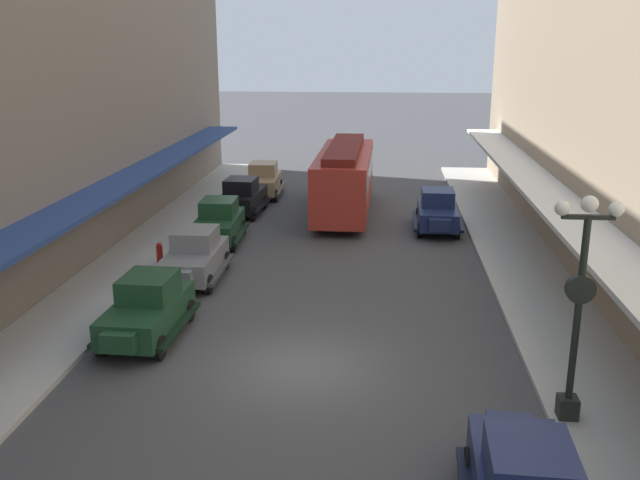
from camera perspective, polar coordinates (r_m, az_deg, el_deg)
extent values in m
plane|color=#424244|center=(18.99, -1.67, -10.27)|extent=(200.00, 200.00, 0.00)
cube|color=#B7B5AD|center=(21.14, -22.54, -8.50)|extent=(3.00, 60.00, 0.15)
cube|color=#B7B5AD|center=(19.60, 21.04, -10.30)|extent=(3.00, 60.00, 0.15)
cube|color=white|center=(18.73, 23.69, -2.17)|extent=(1.80, 54.00, 0.16)
cube|color=#193D23|center=(30.17, -8.29, 1.16)|extent=(1.87, 3.97, 0.80)
cube|color=#193D23|center=(30.23, -8.26, 2.65)|extent=(1.51, 1.76, 0.70)
cube|color=#8C9EA8|center=(30.23, -8.26, 2.65)|extent=(1.44, 1.72, 0.42)
cube|color=#193D23|center=(28.15, -9.10, 0.14)|extent=(0.95, 0.40, 0.52)
cube|color=black|center=(30.09, -6.49, 0.55)|extent=(0.39, 3.52, 0.12)
cube|color=black|center=(30.45, -10.03, 0.59)|extent=(0.39, 3.52, 0.12)
cylinder|color=black|center=(28.84, -7.19, -0.33)|extent=(0.25, 0.69, 0.68)
cylinder|color=black|center=(29.16, -10.32, -0.28)|extent=(0.25, 0.69, 0.68)
cylinder|color=black|center=(31.43, -6.36, 1.08)|extent=(0.25, 0.69, 0.68)
cylinder|color=black|center=(31.73, -9.24, 1.11)|extent=(0.25, 0.69, 0.68)
cube|color=#193D23|center=(21.02, -13.92, -5.87)|extent=(1.81, 3.95, 0.80)
cube|color=#193D23|center=(20.98, -13.82, -3.72)|extent=(1.49, 1.74, 0.70)
cube|color=#8C9EA8|center=(20.98, -13.82, -3.72)|extent=(1.42, 1.70, 0.42)
cube|color=#193D23|center=(19.19, -16.15, -8.05)|extent=(0.95, 0.39, 0.52)
cube|color=black|center=(20.83, -11.40, -6.86)|extent=(0.34, 3.52, 0.12)
cube|color=black|center=(21.48, -16.25, -6.48)|extent=(0.34, 3.52, 0.12)
cylinder|color=black|center=(19.73, -13.01, -8.56)|extent=(0.24, 0.69, 0.68)
cylinder|color=black|center=(20.32, -17.35, -8.16)|extent=(0.24, 0.69, 0.68)
cylinder|color=black|center=(22.10, -10.65, -5.67)|extent=(0.24, 0.69, 0.68)
cylinder|color=black|center=(22.63, -14.58, -5.41)|extent=(0.24, 0.69, 0.68)
cube|color=#997F5B|center=(38.97, -4.68, 4.66)|extent=(1.86, 3.97, 0.80)
cube|color=#997F5B|center=(39.07, -4.66, 5.81)|extent=(1.51, 1.76, 0.70)
cube|color=#8C9EA8|center=(39.07, -4.66, 5.81)|extent=(1.44, 1.72, 0.42)
cube|color=#997F5B|center=(36.89, -5.11, 4.08)|extent=(0.95, 0.40, 0.52)
cube|color=#4C3F2D|center=(38.92, -3.28, 4.20)|extent=(0.38, 3.52, 0.12)
cube|color=#4C3F2D|center=(39.17, -6.05, 4.21)|extent=(0.38, 3.52, 0.12)
cylinder|color=black|center=(37.63, -3.71, 3.65)|extent=(0.25, 0.69, 0.68)
cylinder|color=black|center=(37.85, -6.15, 3.66)|extent=(0.25, 0.69, 0.68)
cylinder|color=black|center=(40.28, -3.28, 4.49)|extent=(0.25, 0.69, 0.68)
cylinder|color=black|center=(40.49, -5.56, 4.50)|extent=(0.25, 0.69, 0.68)
cube|color=#19234C|center=(12.93, 16.80, -17.16)|extent=(1.50, 1.75, 0.70)
cube|color=#8C9EA8|center=(12.93, 16.80, -17.16)|extent=(1.43, 1.71, 0.42)
cube|color=#19234C|center=(15.29, 15.16, -14.51)|extent=(0.95, 0.39, 0.52)
cylinder|color=black|center=(14.79, 12.18, -17.50)|extent=(0.24, 0.69, 0.68)
cylinder|color=black|center=(15.03, 18.62, -17.44)|extent=(0.24, 0.69, 0.68)
cube|color=#19234C|center=(32.26, 9.55, 2.08)|extent=(1.76, 3.93, 0.80)
cube|color=#19234C|center=(32.34, 9.59, 3.48)|extent=(1.47, 1.72, 0.70)
cube|color=#8C9EA8|center=(32.34, 9.59, 3.48)|extent=(1.39, 1.69, 0.42)
cube|color=#19234C|center=(30.19, 9.77, 1.20)|extent=(0.94, 0.37, 0.52)
cube|color=black|center=(32.42, 11.20, 1.48)|extent=(0.29, 3.51, 0.12)
cube|color=black|center=(32.30, 7.84, 1.58)|extent=(0.29, 3.51, 0.12)
cylinder|color=black|center=(31.11, 11.14, 0.71)|extent=(0.23, 0.68, 0.68)
cylinder|color=black|center=(31.00, 8.16, 0.80)|extent=(0.23, 0.68, 0.68)
cylinder|color=black|center=(33.74, 10.76, 1.94)|extent=(0.23, 0.68, 0.68)
cylinder|color=black|center=(33.64, 8.02, 2.02)|extent=(0.23, 0.68, 0.68)
cube|color=slate|center=(25.60, -10.20, -1.65)|extent=(1.73, 3.91, 0.80)
cube|color=slate|center=(25.62, -10.15, 0.12)|extent=(1.45, 1.71, 0.70)
cube|color=#8C9EA8|center=(25.62, -10.15, 0.12)|extent=(1.38, 1.67, 0.42)
cube|color=slate|center=(23.65, -11.52, -3.10)|extent=(0.94, 0.37, 0.52)
cube|color=#393A3D|center=(25.48, -8.10, -2.40)|extent=(0.26, 3.51, 0.12)
cube|color=#393A3D|center=(25.96, -12.20, -2.26)|extent=(0.26, 3.51, 0.12)
cylinder|color=black|center=(24.28, -9.13, -3.58)|extent=(0.22, 0.68, 0.68)
cylinder|color=black|center=(24.71, -12.77, -3.43)|extent=(0.22, 0.68, 0.68)
cylinder|color=black|center=(26.80, -7.75, -1.63)|extent=(0.22, 0.68, 0.68)
cylinder|color=black|center=(27.19, -11.08, -1.53)|extent=(0.22, 0.68, 0.68)
cube|color=black|center=(35.05, -6.33, 3.32)|extent=(1.87, 3.97, 0.80)
cube|color=black|center=(34.66, -6.47, 4.44)|extent=(1.51, 1.76, 0.70)
cube|color=#8C9EA8|center=(34.66, -6.47, 4.44)|extent=(1.44, 1.72, 0.42)
cube|color=black|center=(37.06, -5.55, 4.12)|extent=(0.95, 0.40, 0.52)
cube|color=black|center=(35.36, -7.81, 2.85)|extent=(0.39, 3.52, 0.12)
cube|color=black|center=(34.91, -4.80, 2.77)|extent=(0.39, 3.52, 0.12)
cylinder|color=black|center=(36.62, -7.03, 3.21)|extent=(0.25, 0.69, 0.68)
cylinder|color=black|center=(36.25, -4.56, 3.15)|extent=(0.25, 0.69, 0.68)
cylinder|color=black|center=(34.06, -8.18, 2.19)|extent=(0.25, 0.69, 0.68)
cylinder|color=black|center=(33.66, -5.53, 2.11)|extent=(0.25, 0.69, 0.68)
cube|color=#A52D23|center=(34.62, 2.01, 4.96)|extent=(2.61, 9.63, 2.70)
cube|color=#5B1913|center=(34.36, 2.03, 7.47)|extent=(1.59, 8.66, 0.36)
cube|color=#8C9EA8|center=(34.54, 2.01, 5.73)|extent=(2.62, 8.86, 0.95)
cube|color=black|center=(37.76, 2.28, 3.49)|extent=(2.01, 1.22, 0.40)
cube|color=black|center=(32.17, 1.63, 1.27)|extent=(2.01, 1.22, 0.40)
cube|color=black|center=(17.22, 19.55, -12.73)|extent=(0.44, 0.44, 0.50)
cylinder|color=black|center=(16.25, 20.33, -5.43)|extent=(0.16, 0.16, 4.20)
cube|color=black|center=(15.64, 21.07, 1.76)|extent=(1.10, 0.10, 0.10)
sphere|color=white|center=(15.46, 19.17, 2.47)|extent=(0.32, 0.32, 0.32)
sphere|color=white|center=(15.76, 23.06, 2.33)|extent=(0.32, 0.32, 0.32)
sphere|color=white|center=(15.58, 21.17, 2.76)|extent=(0.36, 0.36, 0.36)
cylinder|color=black|center=(16.09, 20.50, -3.77)|extent=(0.64, 0.18, 0.64)
cylinder|color=silver|center=(16.18, 20.41, -3.65)|extent=(0.56, 0.02, 0.56)
cylinder|color=#B21E19|center=(27.41, -12.96, -1.15)|extent=(0.24, 0.24, 0.70)
sphere|color=#B21E19|center=(27.31, -13.01, -0.40)|extent=(0.20, 0.20, 0.20)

